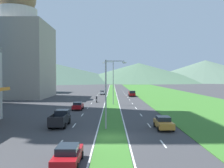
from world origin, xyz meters
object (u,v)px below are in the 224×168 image
street_lamp_near (108,89)px  street_lamp_mid (112,80)px  car_0 (68,155)px  car_1 (78,106)px  car_2 (103,92)px  car_4 (164,123)px  pickup_truck_1 (61,118)px  motorcycle_rider (97,99)px  pickup_truck_0 (132,94)px

street_lamp_near → street_lamp_mid: street_lamp_mid is taller
car_0 → car_1: (-3.60, 30.37, 0.01)m
street_lamp_near → car_2: size_ratio=2.01×
car_4 → car_2: bearing=-170.3°
car_1 → street_lamp_mid: bearing=-38.3°
car_2 → street_lamp_mid: bearing=-173.6°
street_lamp_mid → car_2: street_lamp_mid is taller
street_lamp_mid → car_0: 39.59m
car_4 → pickup_truck_1: bearing=-98.6°
pickup_truck_1 → car_2: bearing=-3.4°
car_2 → car_4: (10.11, -59.03, 0.01)m
car_0 → car_1: size_ratio=1.02×
street_lamp_near → car_4: 8.18m
car_1 → motorcycle_rider: bearing=-11.6°
car_1 → car_2: same height
motorcycle_rider → car_2: bearing=-0.9°
street_lamp_mid → car_1: 12.25m
street_lamp_near → pickup_truck_1: street_lamp_near is taller
street_lamp_mid → car_4: 27.94m
car_1 → pickup_truck_1: bearing=179.7°
street_lamp_near → street_lamp_mid: bearing=88.9°
car_2 → motorcycle_rider: (-0.42, -27.06, -0.04)m
car_0 → car_4: 15.83m
car_1 → pickup_truck_0: bearing=-22.7°
street_lamp_near → car_2: bearing=93.0°
car_2 → street_lamp_near: bearing=-177.0°
street_lamp_near → car_4: size_ratio=2.02×
car_0 → pickup_truck_0: (10.04, 62.94, 0.21)m
car_1 → pickup_truck_1: pickup_truck_1 is taller
street_lamp_near → car_2: 59.45m
street_lamp_mid → motorcycle_rider: 8.36m
car_2 → pickup_truck_1: bearing=176.6°
pickup_truck_0 → motorcycle_rider: size_ratio=2.70×
car_2 → car_4: 59.89m
car_0 → motorcycle_rider: 44.40m
street_lamp_mid → car_2: 32.92m
car_4 → pickup_truck_1: pickup_truck_1 is taller
street_lamp_near → pickup_truck_1: bearing=161.0°
car_0 → pickup_truck_1: 14.94m
car_0 → motorcycle_rider: bearing=0.9°
car_1 → car_2: (3.30, 41.09, 0.01)m
car_1 → pickup_truck_0: size_ratio=0.79×
car_1 → pickup_truck_1: (-0.08, -15.89, 0.20)m
street_lamp_mid → car_4: (6.49, -26.70, -5.03)m
car_0 → car_1: car_1 is taller
street_lamp_near → car_0: (-2.82, -12.24, -4.27)m
street_lamp_mid → car_1: (-6.92, -8.76, -5.05)m
car_2 → pickup_truck_0: pickup_truck_0 is taller
car_1 → pickup_truck_0: (13.63, 32.57, 0.20)m
car_4 → motorcycle_rider: 33.66m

